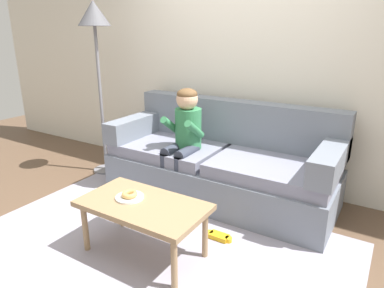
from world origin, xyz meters
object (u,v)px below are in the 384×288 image
coffee_table (143,209)px  donut (130,194)px  person_child (184,133)px  couch (221,164)px  floor_lamp (95,32)px  toy_controller (219,237)px

coffee_table → donut: bearing=177.0°
person_child → donut: (0.14, -0.97, -0.21)m
couch → floor_lamp: 1.95m
couch → person_child: bearing=-146.1°
donut → toy_controller: 0.82m
coffee_table → toy_controller: 0.70m
toy_controller → coffee_table: bearing=-134.9°
coffee_table → person_child: 1.06m
couch → coffee_table: bearing=-91.7°
person_child → floor_lamp: size_ratio=0.57×
coffee_table → toy_controller: coffee_table is taller
person_child → floor_lamp: (-1.17, 0.06, 0.94)m
donut → floor_lamp: floor_lamp is taller
couch → toy_controller: bearing=-63.7°
couch → toy_controller: 0.87m
couch → floor_lamp: floor_lamp is taller
person_child → toy_controller: (0.67, -0.52, -0.65)m
couch → floor_lamp: bearing=-174.4°
person_child → donut: size_ratio=9.18×
couch → toy_controller: couch is taller
donut → floor_lamp: size_ratio=0.06×
person_child → toy_controller: bearing=-37.9°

